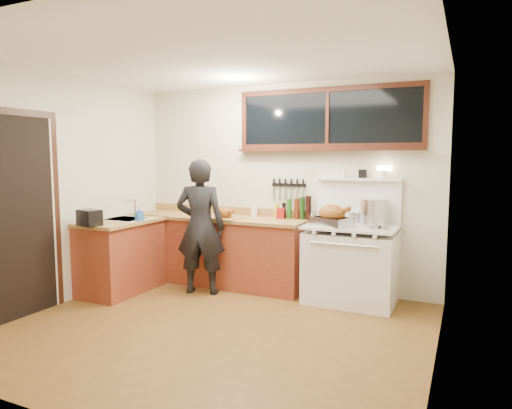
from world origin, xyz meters
The scene contains 20 objects.
ground_plane centered at (0.00, 0.00, -0.01)m, with size 4.00×3.50×0.02m, color brown.
room_shell centered at (0.00, 0.00, 1.65)m, with size 4.10×3.60×2.65m.
counter_back centered at (-0.80, 1.45, 0.45)m, with size 2.44×0.64×1.00m.
counter_left centered at (-1.70, 0.62, 0.45)m, with size 0.64×1.09×0.90m.
sink_unit centered at (-1.68, 0.70, 0.85)m, with size 0.50×0.45×0.37m.
vintage_stove centered at (1.00, 1.41, 0.47)m, with size 1.02×0.74×1.57m.
back_window centered at (0.60, 1.72, 2.06)m, with size 2.32×0.13×0.77m.
left_doorway centered at (-1.99, -0.55, 1.09)m, with size 0.02×1.04×2.17m.
knife_strip centered at (0.10, 1.73, 1.31)m, with size 0.46×0.03×0.28m.
man centered at (-0.76, 0.98, 0.83)m, with size 0.69×0.56×1.66m.
soap_bottle centered at (-1.43, 0.66, 0.99)m, with size 0.10×0.10×0.18m.
toaster centered at (-1.70, 0.12, 0.99)m, with size 0.30×0.24×0.18m.
cutting_board centered at (-0.59, 1.28, 0.95)m, with size 0.46×0.37×0.14m.
roast_turkey centered at (0.81, 1.27, 1.00)m, with size 0.50×0.45×0.24m.
stockpot centered at (1.21, 1.57, 1.05)m, with size 0.39×0.39×0.30m.
saucepan centered at (0.99, 1.62, 0.96)m, with size 0.22×0.30×0.13m.
pot_lid centered at (1.34, 1.23, 0.91)m, with size 0.32×0.32×0.04m.
coffee_tin centered at (0.06, 1.56, 0.97)m, with size 0.11×0.09×0.14m.
pitcher centered at (-0.35, 1.65, 0.98)m, with size 0.09×0.09×0.16m.
bottle_cluster centered at (0.25, 1.63, 1.03)m, with size 0.49×0.07×0.30m.
Camera 1 is at (2.18, -3.73, 1.68)m, focal length 32.00 mm.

